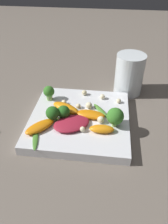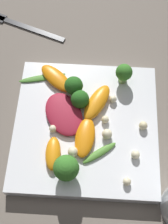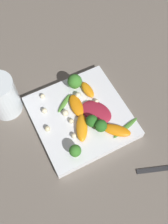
% 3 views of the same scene
% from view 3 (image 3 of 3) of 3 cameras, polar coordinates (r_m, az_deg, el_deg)
% --- Properties ---
extents(ground_plane, '(2.40, 2.40, 0.00)m').
position_cam_3_polar(ground_plane, '(0.71, -0.64, -1.48)').
color(ground_plane, '#6B6056').
extents(plate, '(0.24, 0.24, 0.02)m').
position_cam_3_polar(plate, '(0.70, -0.65, -1.04)').
color(plate, white).
rests_on(plate, ground_plane).
extents(drinking_glass, '(0.08, 0.08, 0.12)m').
position_cam_3_polar(drinking_glass, '(0.71, -17.39, 3.23)').
color(drinking_glass, white).
rests_on(drinking_glass, ground_plane).
extents(radicchio_leaf_0, '(0.10, 0.09, 0.01)m').
position_cam_3_polar(radicchio_leaf_0, '(0.69, 2.69, 0.04)').
color(radicchio_leaf_0, maroon).
rests_on(radicchio_leaf_0, plate).
extents(orange_segment_0, '(0.07, 0.07, 0.01)m').
position_cam_3_polar(orange_segment_0, '(0.67, 7.08, -3.97)').
color(orange_segment_0, orange).
rests_on(orange_segment_0, plate).
extents(orange_segment_1, '(0.06, 0.03, 0.02)m').
position_cam_3_polar(orange_segment_1, '(0.72, 0.77, 4.88)').
color(orange_segment_1, orange).
rests_on(orange_segment_1, plate).
extents(orange_segment_2, '(0.07, 0.04, 0.02)m').
position_cam_3_polar(orange_segment_2, '(0.69, -1.58, 1.46)').
color(orange_segment_2, orange).
rests_on(orange_segment_2, plate).
extents(orange_segment_3, '(0.08, 0.06, 0.02)m').
position_cam_3_polar(orange_segment_3, '(0.66, -0.48, -3.42)').
color(orange_segment_3, orange).
rests_on(orange_segment_3, plate).
extents(broccoli_floret_0, '(0.03, 0.03, 0.04)m').
position_cam_3_polar(broccoli_floret_0, '(0.62, -1.93, -8.50)').
color(broccoli_floret_0, '#84AD5B').
rests_on(broccoli_floret_0, plate).
extents(broccoli_floret_1, '(0.03, 0.03, 0.04)m').
position_cam_3_polar(broccoli_floret_1, '(0.65, 3.66, -3.05)').
color(broccoli_floret_1, '#7A9E51').
rests_on(broccoli_floret_1, plate).
extents(broccoli_floret_2, '(0.04, 0.04, 0.05)m').
position_cam_3_polar(broccoli_floret_2, '(0.71, -2.02, 6.64)').
color(broccoli_floret_2, '#84AD5B').
rests_on(broccoli_floret_2, plate).
extents(broccoli_floret_3, '(0.03, 0.03, 0.03)m').
position_cam_3_polar(broccoli_floret_3, '(0.66, 1.73, -2.00)').
color(broccoli_floret_3, '#7A9E51').
rests_on(broccoli_floret_3, plate).
extents(arugula_sprig_0, '(0.03, 0.09, 0.00)m').
position_cam_3_polar(arugula_sprig_0, '(0.68, 9.04, -3.40)').
color(arugula_sprig_0, '#47842D').
rests_on(arugula_sprig_0, plate).
extents(arugula_sprig_1, '(0.05, 0.06, 0.01)m').
position_cam_3_polar(arugula_sprig_1, '(0.70, -4.31, 1.93)').
color(arugula_sprig_1, '#518E33').
rests_on(arugula_sprig_1, plate).
extents(macadamia_nut_0, '(0.01, 0.01, 0.01)m').
position_cam_3_polar(macadamia_nut_0, '(0.69, -8.64, 0.28)').
color(macadamia_nut_0, beige).
rests_on(macadamia_nut_0, plate).
extents(macadamia_nut_1, '(0.01, 0.01, 0.01)m').
position_cam_3_polar(macadamia_nut_1, '(0.72, -9.00, 3.42)').
color(macadamia_nut_1, beige).
rests_on(macadamia_nut_1, plate).
extents(macadamia_nut_2, '(0.01, 0.01, 0.01)m').
position_cam_3_polar(macadamia_nut_2, '(0.67, -2.80, -1.98)').
color(macadamia_nut_2, beige).
rests_on(macadamia_nut_2, plate).
extents(macadamia_nut_3, '(0.01, 0.01, 0.01)m').
position_cam_3_polar(macadamia_nut_3, '(0.67, -7.90, -3.78)').
color(macadamia_nut_3, beige).
rests_on(macadamia_nut_3, plate).
extents(macadamia_nut_4, '(0.01, 0.01, 0.01)m').
position_cam_3_polar(macadamia_nut_4, '(0.66, -2.24, -5.19)').
color(macadamia_nut_4, beige).
rests_on(macadamia_nut_4, plate).
extents(macadamia_nut_5, '(0.02, 0.02, 0.02)m').
position_cam_3_polar(macadamia_nut_5, '(0.71, -1.32, 3.66)').
color(macadamia_nut_5, beige).
rests_on(macadamia_nut_5, plate).
extents(macadamia_nut_6, '(0.02, 0.02, 0.02)m').
position_cam_3_polar(macadamia_nut_6, '(0.68, -4.07, -0.21)').
color(macadamia_nut_6, beige).
rests_on(macadamia_nut_6, plate).
extents(macadamia_nut_7, '(0.01, 0.01, 0.01)m').
position_cam_3_polar(macadamia_nut_7, '(0.70, 2.74, 2.34)').
color(macadamia_nut_7, beige).
rests_on(macadamia_nut_7, plate).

